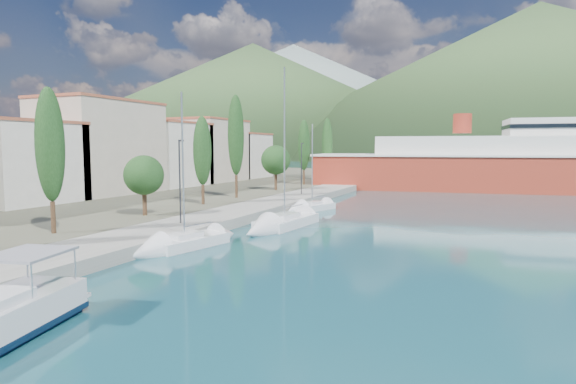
% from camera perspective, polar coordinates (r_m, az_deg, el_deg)
% --- Properties ---
extents(ground, '(1400.00, 1400.00, 0.00)m').
position_cam_1_polar(ground, '(134.47, 18.03, 2.34)').
color(ground, '#184B57').
extents(quay, '(5.00, 88.00, 0.80)m').
position_cam_1_polar(quay, '(45.32, -4.52, -2.21)').
color(quay, gray).
rests_on(quay, ground).
extents(land_strip, '(70.00, 148.00, 0.70)m').
position_cam_1_polar(land_strip, '(77.33, -26.58, 0.32)').
color(land_strip, '#565644').
rests_on(land_strip, ground).
extents(town_buildings, '(9.20, 69.20, 11.30)m').
position_cam_1_polar(town_buildings, '(67.05, -17.81, 4.41)').
color(town_buildings, beige).
rests_on(town_buildings, land_strip).
extents(tree_row, '(3.88, 64.01, 11.45)m').
position_cam_1_polar(tree_row, '(54.18, -6.04, 4.75)').
color(tree_row, '#47301E').
rests_on(tree_row, land_strip).
extents(lamp_posts, '(0.15, 49.17, 6.06)m').
position_cam_1_polar(lamp_posts, '(35.59, -12.83, 1.59)').
color(lamp_posts, '#2D2D33').
rests_on(lamp_posts, quay).
extents(sailboat_near, '(3.64, 7.63, 10.55)m').
position_cam_1_polar(sailboat_near, '(30.15, -14.18, -6.37)').
color(sailboat_near, silver).
rests_on(sailboat_near, ground).
extents(sailboat_mid, '(3.32, 9.53, 13.44)m').
position_cam_1_polar(sailboat_mid, '(36.62, -1.81, -4.11)').
color(sailboat_mid, silver).
rests_on(sailboat_mid, ground).
extents(sailboat_far, '(3.96, 6.73, 9.43)m').
position_cam_1_polar(sailboat_far, '(47.50, 1.92, -2.00)').
color(sailboat_far, silver).
rests_on(sailboat_far, ground).
extents(ferry, '(61.17, 20.31, 11.92)m').
position_cam_1_polar(ferry, '(77.99, 26.07, 2.79)').
color(ferry, '#9D2F1F').
rests_on(ferry, ground).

